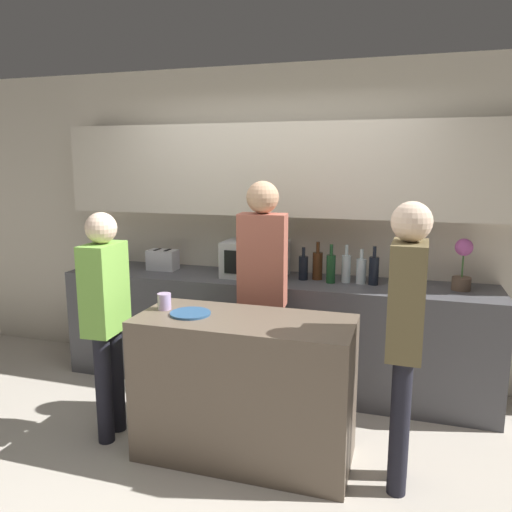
{
  "coord_description": "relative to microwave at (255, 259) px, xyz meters",
  "views": [
    {
      "loc": [
        1.06,
        -2.53,
        1.89
      ],
      "look_at": [
        0.12,
        0.55,
        1.28
      ],
      "focal_mm": 35.0,
      "sensor_mm": 36.0,
      "label": 1
    }
  ],
  "objects": [
    {
      "name": "person_right",
      "position": [
        1.24,
        -1.17,
        -0.08
      ],
      "size": [
        0.22,
        0.35,
        1.68
      ],
      "rotation": [
        0.0,
        0.0,
        1.54
      ],
      "color": "black",
      "rests_on": "ground_plane"
    },
    {
      "name": "person_center",
      "position": [
        0.23,
        -0.58,
        -0.03
      ],
      "size": [
        0.35,
        0.23,
        1.76
      ],
      "rotation": [
        0.0,
        0.0,
        -3.06
      ],
      "color": "black",
      "rests_on": "ground_plane"
    },
    {
      "name": "bottle_4",
      "position": [
        0.89,
        -0.0,
        -0.04
      ],
      "size": [
        0.08,
        0.08,
        0.28
      ],
      "color": "silver",
      "rests_on": "back_counter"
    },
    {
      "name": "potted_plant",
      "position": [
        1.63,
        0.0,
        0.05
      ],
      "size": [
        0.14,
        0.14,
        0.4
      ],
      "color": "brown",
      "rests_on": "back_counter"
    },
    {
      "name": "toaster",
      "position": [
        -0.87,
        0.0,
        -0.06
      ],
      "size": [
        0.26,
        0.16,
        0.18
      ],
      "color": "silver",
      "rests_on": "back_counter"
    },
    {
      "name": "plate_on_island",
      "position": [
        -0.08,
        -1.16,
        -0.14
      ],
      "size": [
        0.26,
        0.26,
        0.01
      ],
      "color": "#2D5684",
      "rests_on": "kitchen_island"
    },
    {
      "name": "microwave",
      "position": [
        0.0,
        0.0,
        0.0
      ],
      "size": [
        0.52,
        0.39,
        0.3
      ],
      "color": "#B7BABC",
      "rests_on": "back_counter"
    },
    {
      "name": "bottle_1",
      "position": [
        0.53,
        0.03,
        -0.03
      ],
      "size": [
        0.08,
        0.08,
        0.31
      ],
      "color": "#472814",
      "rests_on": "back_counter"
    },
    {
      "name": "cup_0",
      "position": [
        -0.29,
        -1.1,
        -0.1
      ],
      "size": [
        0.09,
        0.09,
        0.11
      ],
      "color": "#C3A6D4",
      "rests_on": "kitchen_island"
    },
    {
      "name": "bottle_0",
      "position": [
        0.42,
        -0.01,
        -0.05
      ],
      "size": [
        0.08,
        0.08,
        0.27
      ],
      "color": "black",
      "rests_on": "back_counter"
    },
    {
      "name": "person_left",
      "position": [
        -0.69,
        -1.18,
        -0.16
      ],
      "size": [
        0.21,
        0.35,
        1.57
      ],
      "rotation": [
        0.0,
        0.0,
        -1.52
      ],
      "color": "black",
      "rests_on": "ground_plane"
    },
    {
      "name": "ground_plane",
      "position": [
        0.15,
        -1.43,
        -1.08
      ],
      "size": [
        14.0,
        14.0,
        0.0
      ],
      "primitive_type": "plane",
      "color": "beige"
    },
    {
      "name": "bottle_5",
      "position": [
        0.99,
        -0.02,
        -0.03
      ],
      "size": [
        0.08,
        0.08,
        0.31
      ],
      "color": "black",
      "rests_on": "back_counter"
    },
    {
      "name": "back_counter",
      "position": [
        0.15,
        -0.04,
        -0.62
      ],
      "size": [
        3.6,
        0.62,
        0.93
      ],
      "color": "#4C4C51",
      "rests_on": "ground_plane"
    },
    {
      "name": "back_wall",
      "position": [
        0.15,
        0.23,
        0.45
      ],
      "size": [
        6.4,
        0.4,
        2.7
      ],
      "color": "beige",
      "rests_on": "ground_plane"
    },
    {
      "name": "kitchen_island",
      "position": [
        0.28,
        -1.13,
        -0.62
      ],
      "size": [
        1.37,
        0.59,
        0.93
      ],
      "color": "brown",
      "rests_on": "ground_plane"
    },
    {
      "name": "bottle_2",
      "position": [
        0.65,
        -0.05,
        -0.03
      ],
      "size": [
        0.07,
        0.07,
        0.31
      ],
      "color": "#194723",
      "rests_on": "back_counter"
    },
    {
      "name": "bottle_3",
      "position": [
        0.77,
        -0.0,
        -0.03
      ],
      "size": [
        0.07,
        0.07,
        0.31
      ],
      "color": "silver",
      "rests_on": "back_counter"
    }
  ]
}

